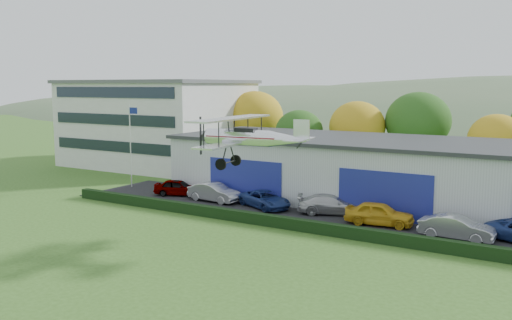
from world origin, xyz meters
The scene contains 15 objects.
ground centered at (0.00, 0.00, 0.00)m, with size 300.00×300.00×0.00m, color #345A1C.
apron centered at (3.00, 21.00, 0.03)m, with size 48.00×9.00×0.05m, color black.
hedge centered at (3.00, 16.20, 0.40)m, with size 46.00×0.60×0.80m, color black.
hangar centered at (5.00, 27.98, 2.66)m, with size 40.60×12.60×5.30m.
office_block centered at (-28.00, 35.00, 5.21)m, with size 20.60×15.60×10.40m.
flagpole centered at (-19.88, 22.00, 4.78)m, with size 1.05×0.10×8.00m.
tree_belt centered at (0.85, 40.62, 5.61)m, with size 75.70×13.22×10.12m.
distant_hills centered at (-4.38, 140.00, -13.05)m, with size 430.00×196.00×56.00m.
car_0 centered at (-13.47, 21.05, 0.76)m, with size 1.69×4.19×1.43m, color gray.
car_1 centered at (-9.23, 20.66, 0.83)m, with size 1.66×4.75×1.57m, color silver.
car_2 centered at (-4.37, 20.83, 0.72)m, with size 2.23×4.84×1.35m, color navy.
car_3 centered at (1.01, 21.61, 0.78)m, with size 2.06×5.06×1.47m, color silver.
car_4 centered at (5.23, 20.29, 0.86)m, with size 1.91×4.76×1.62m, color gold.
car_5 centered at (10.58, 19.42, 0.81)m, with size 1.62×4.63×1.53m, color silver.
biplane centered at (-0.55, 12.09, 6.69)m, with size 7.40×8.49×3.17m.
Camera 1 is at (17.08, -15.91, 9.76)m, focal length 38.08 mm.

